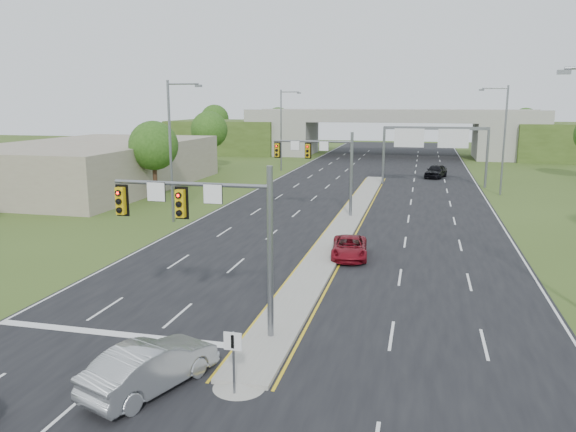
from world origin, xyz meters
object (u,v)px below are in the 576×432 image
(signal_mast_near, at_px, (214,222))
(overpass, at_px, (391,136))
(car_silver, at_px, (151,366))
(car_far_c, at_px, (436,171))
(signal_mast_far, at_px, (324,160))
(car_far_a, at_px, (349,247))
(sign_gantry, at_px, (434,140))
(keep_right_sign, at_px, (233,352))

(signal_mast_near, height_order, overpass, overpass)
(car_silver, distance_m, car_far_c, 57.88)
(signal_mast_far, distance_m, car_far_a, 13.33)
(sign_gantry, height_order, car_far_a, sign_gantry)
(keep_right_sign, xyz_separation_m, overpass, (0.00, 84.53, 2.04))
(car_silver, relative_size, car_far_c, 0.99)
(signal_mast_near, relative_size, car_silver, 1.43)
(overpass, distance_m, car_far_c, 28.81)
(signal_mast_near, bearing_deg, keep_right_sign, -63.06)
(car_silver, bearing_deg, signal_mast_near, -75.75)
(signal_mast_far, relative_size, car_far_c, 1.42)
(overpass, distance_m, car_far_a, 67.27)
(car_silver, height_order, car_far_a, car_silver)
(car_far_a, height_order, car_far_c, car_far_c)
(overpass, height_order, car_silver, overpass)
(car_far_c, bearing_deg, car_silver, -84.76)
(overpass, bearing_deg, signal_mast_near, -91.62)
(car_silver, bearing_deg, sign_gantry, -80.05)
(signal_mast_near, bearing_deg, overpass, 88.38)
(signal_mast_far, xyz_separation_m, sign_gantry, (8.95, 19.99, 0.51))
(signal_mast_far, bearing_deg, keep_right_sign, -85.61)
(sign_gantry, xyz_separation_m, overpass, (-6.68, 35.08, -1.69))
(keep_right_sign, distance_m, car_far_c, 57.26)
(signal_mast_far, bearing_deg, overpass, 87.65)
(car_far_a, relative_size, car_far_c, 0.92)
(overpass, bearing_deg, signal_mast_far, -92.35)
(sign_gantry, bearing_deg, car_far_c, 85.26)
(signal_mast_near, xyz_separation_m, car_silver, (-0.53, -4.66, -3.90))
(signal_mast_near, relative_size, keep_right_sign, 3.18)
(overpass, bearing_deg, car_far_a, -88.72)
(car_silver, height_order, car_far_c, car_far_c)
(keep_right_sign, xyz_separation_m, car_silver, (-2.80, -0.21, -0.69))
(keep_right_sign, height_order, overpass, overpass)
(signal_mast_far, height_order, car_silver, signal_mast_far)
(car_far_a, bearing_deg, sign_gantry, 74.79)
(keep_right_sign, bearing_deg, car_far_c, 82.68)
(signal_mast_near, relative_size, car_far_c, 1.42)
(keep_right_sign, distance_m, car_far_a, 17.42)
(overpass, xyz_separation_m, car_silver, (-2.80, -84.73, -2.73))
(signal_mast_far, relative_size, car_far_a, 1.54)
(signal_mast_far, distance_m, keep_right_sign, 29.71)
(signal_mast_near, relative_size, sign_gantry, 0.60)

